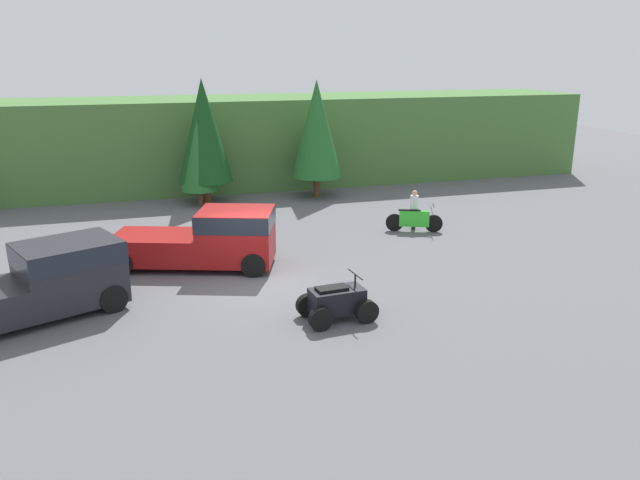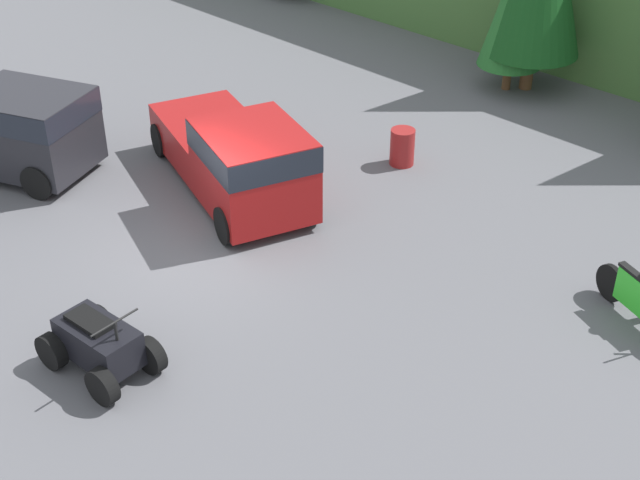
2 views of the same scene
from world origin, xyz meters
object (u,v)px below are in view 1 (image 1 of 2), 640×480
(dirt_bike, at_px, (414,220))
(steel_barrel, at_px, (237,223))
(rider_person, at_px, (414,208))
(pickup_truck_red, at_px, (210,237))
(quad_atv, at_px, (337,302))
(pickup_truck_second, at_px, (34,282))

(dirt_bike, xyz_separation_m, steel_barrel, (-6.97, 1.74, -0.04))
(rider_person, bearing_deg, steel_barrel, -163.04)
(dirt_bike, distance_m, steel_barrel, 7.19)
(rider_person, xyz_separation_m, steel_barrel, (-7.14, 1.33, -0.44))
(pickup_truck_red, bearing_deg, quad_atv, -44.11)
(pickup_truck_red, distance_m, dirt_bike, 8.73)
(pickup_truck_red, xyz_separation_m, steel_barrel, (1.51, 3.75, -0.60))
(quad_atv, distance_m, rider_person, 9.84)
(pickup_truck_second, bearing_deg, steel_barrel, 22.37)
(dirt_bike, relative_size, steel_barrel, 2.46)
(pickup_truck_red, height_order, dirt_bike, pickup_truck_red)
(pickup_truck_second, xyz_separation_m, steel_barrel, (6.63, 6.69, -0.60))
(pickup_truck_red, bearing_deg, steel_barrel, 87.37)
(pickup_truck_second, height_order, dirt_bike, pickup_truck_second)
(pickup_truck_second, xyz_separation_m, dirt_bike, (13.60, 4.95, -0.56))
(quad_atv, relative_size, steel_barrel, 2.35)
(quad_atv, bearing_deg, pickup_truck_red, 112.04)
(pickup_truck_red, height_order, rider_person, pickup_truck_red)
(quad_atv, distance_m, steel_barrel, 9.25)
(rider_person, bearing_deg, quad_atv, -99.64)
(pickup_truck_red, xyz_separation_m, rider_person, (8.65, 2.42, -0.16))
(pickup_truck_second, xyz_separation_m, rider_person, (13.77, 5.37, -0.16))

